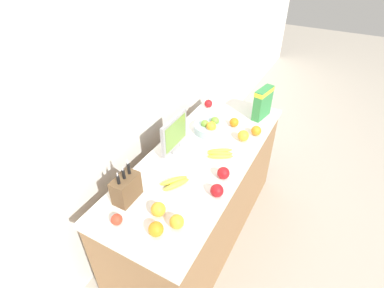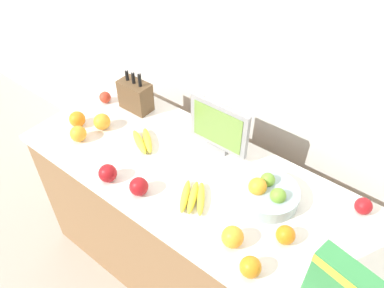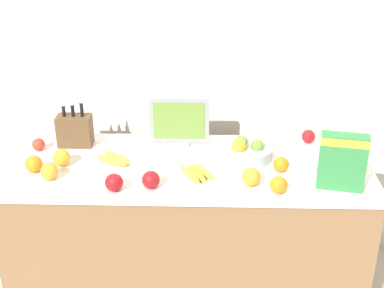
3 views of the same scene
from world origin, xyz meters
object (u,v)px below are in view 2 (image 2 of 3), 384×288
(small_monitor, at_px, (219,127))
(orange_front_center, at_px, (233,237))
(apple_rightmost, at_px, (363,206))
(orange_front_right, at_px, (77,119))
(orange_mid_left, at_px, (102,122))
(orange_front_left, at_px, (285,235))
(apple_by_knife_block, at_px, (108,173))
(banana_bunch_left, at_px, (193,197))
(fruit_bowl, at_px, (267,193))
(orange_near_bowl, at_px, (78,134))
(apple_middle, at_px, (105,97))
(banana_bunch_right, at_px, (143,141))
(apple_near_bananas, at_px, (139,187))
(knife_block, at_px, (135,95))
(orange_mid_right, at_px, (250,267))

(small_monitor, relative_size, orange_front_center, 3.61)
(apple_rightmost, height_order, orange_front_right, orange_front_right)
(apple_rightmost, xyz_separation_m, orange_mid_left, (-1.23, -0.29, 0.01))
(orange_front_right, xyz_separation_m, orange_front_left, (1.17, 0.04, -0.00))
(apple_by_knife_block, xyz_separation_m, orange_front_right, (-0.41, 0.16, 0.00))
(banana_bunch_left, height_order, orange_front_center, orange_front_center)
(fruit_bowl, distance_m, orange_front_center, 0.27)
(orange_mid_left, xyz_separation_m, orange_near_bowl, (-0.02, -0.13, -0.00))
(apple_rightmost, distance_m, orange_front_center, 0.56)
(small_monitor, relative_size, orange_near_bowl, 3.81)
(apple_middle, distance_m, apple_rightmost, 1.40)
(apple_by_knife_block, height_order, apple_rightmost, apple_by_knife_block)
(banana_bunch_right, distance_m, orange_near_bowl, 0.32)
(small_monitor, height_order, orange_front_left, small_monitor)
(fruit_bowl, distance_m, orange_mid_left, 0.90)
(banana_bunch_left, relative_size, orange_near_bowl, 2.46)
(apple_middle, xyz_separation_m, orange_front_right, (0.04, -0.23, 0.01))
(apple_near_bananas, bearing_deg, orange_front_right, 166.76)
(banana_bunch_right, height_order, apple_near_bananas, apple_near_bananas)
(orange_mid_left, bearing_deg, knife_block, 86.01)
(small_monitor, bearing_deg, orange_front_left, -27.44)
(apple_rightmost, bearing_deg, apple_middle, -174.77)
(apple_near_bananas, bearing_deg, orange_mid_right, -2.64)
(banana_bunch_right, relative_size, orange_mid_left, 2.29)
(apple_middle, xyz_separation_m, apple_rightmost, (1.39, 0.13, 0.00))
(banana_bunch_right, height_order, apple_middle, apple_middle)
(knife_block, relative_size, apple_rightmost, 3.81)
(apple_middle, relative_size, orange_mid_right, 0.82)
(apple_by_knife_block, height_order, orange_front_center, orange_front_center)
(fruit_bowl, height_order, banana_bunch_left, fruit_bowl)
(knife_block, bearing_deg, apple_by_knife_block, -59.03)
(fruit_bowl, xyz_separation_m, apple_near_bananas, (-0.44, -0.31, 0.00))
(orange_front_center, bearing_deg, orange_mid_left, 169.86)
(orange_front_center, xyz_separation_m, orange_front_left, (0.15, 0.13, -0.01))
(apple_rightmost, xyz_separation_m, orange_front_right, (-1.35, -0.36, 0.01))
(knife_block, height_order, orange_front_left, knife_block)
(apple_by_knife_block, relative_size, orange_near_bowl, 1.01)
(banana_bunch_right, bearing_deg, orange_front_center, -17.21)
(knife_block, relative_size, orange_near_bowl, 3.33)
(banana_bunch_right, relative_size, apple_near_bananas, 2.40)
(banana_bunch_right, bearing_deg, orange_near_bowl, -147.13)
(small_monitor, xyz_separation_m, orange_front_center, (0.34, -0.39, -0.10))
(orange_mid_left, height_order, orange_front_left, orange_mid_left)
(apple_middle, distance_m, orange_mid_left, 0.23)
(fruit_bowl, xyz_separation_m, orange_mid_left, (-0.90, -0.11, 0.00))
(orange_mid_right, relative_size, orange_near_bowl, 0.97)
(apple_by_knife_block, height_order, orange_front_left, apple_by_knife_block)
(apple_near_bananas, distance_m, apple_by_knife_block, 0.16)
(orange_mid_right, bearing_deg, orange_front_center, 152.01)
(banana_bunch_left, height_order, apple_by_knife_block, apple_by_knife_block)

